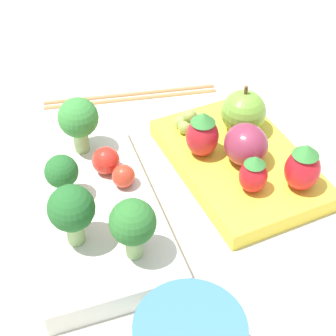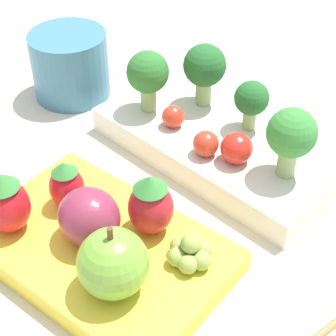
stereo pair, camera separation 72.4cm
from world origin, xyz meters
name	(u,v)px [view 2 (the right image)]	position (x,y,z in m)	size (l,w,h in m)	color
ground_plane	(172,202)	(0.00, 0.00, 0.00)	(4.00, 4.00, 0.00)	beige
bento_box_savoury	(223,141)	(-0.01, 0.08, 0.01)	(0.23, 0.14, 0.02)	silver
bento_box_fruit	(100,250)	(0.00, -0.08, 0.01)	(0.19, 0.13, 0.02)	yellow
broccoli_floret_0	(205,68)	(-0.05, 0.10, 0.06)	(0.04, 0.04, 0.06)	#93B770
broccoli_floret_1	(291,135)	(0.07, 0.07, 0.06)	(0.04, 0.04, 0.06)	#93B770
broccoli_floret_2	(148,74)	(-0.08, 0.06, 0.06)	(0.04, 0.04, 0.06)	#93B770
broccoli_floret_3	(251,100)	(0.01, 0.10, 0.05)	(0.03, 0.03, 0.05)	#93B770
cherry_tomato_0	(237,148)	(0.02, 0.05, 0.04)	(0.03, 0.03, 0.03)	red
cherry_tomato_1	(173,116)	(-0.05, 0.06, 0.04)	(0.02, 0.02, 0.02)	red
cherry_tomato_2	(203,142)	(0.00, 0.04, 0.04)	(0.02, 0.02, 0.02)	red
apple	(113,263)	(0.04, -0.10, 0.04)	(0.05, 0.05, 0.06)	#70A838
strawberry_0	(66,185)	(-0.05, -0.07, 0.04)	(0.03, 0.03, 0.04)	red
strawberry_1	(6,203)	(-0.06, -0.11, 0.04)	(0.03, 0.03, 0.05)	red
strawberry_2	(151,205)	(0.02, -0.05, 0.04)	(0.03, 0.03, 0.05)	red
plum	(89,217)	(-0.01, -0.08, 0.04)	(0.05, 0.04, 0.04)	#892D47
grape_cluster	(190,252)	(0.06, -0.05, 0.03)	(0.03, 0.03, 0.02)	#8EA84C
drinking_cup	(70,65)	(-0.19, 0.06, 0.03)	(0.08, 0.08, 0.07)	teal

